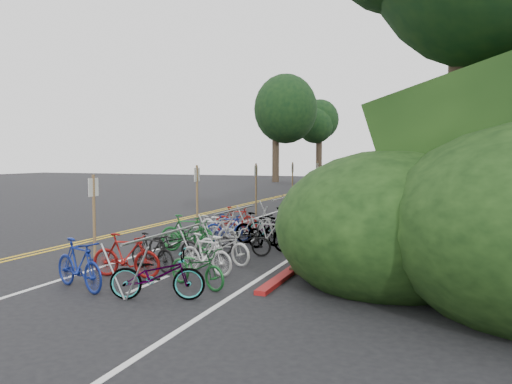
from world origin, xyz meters
TOP-DOWN VIEW (x-y plane):
  - ground at (0.00, 0.00)m, footprint 120.00×120.00m
  - road_markings at (0.63, 10.10)m, footprint 7.47×80.00m
  - red_curb at (5.70, 12.00)m, footprint 0.25×28.00m
  - tree_cluster at (9.76, 22.04)m, footprint 32.01×53.68m
  - bike_rack_front at (3.37, -1.76)m, footprint 1.12×3.19m
  - bike_racks_rest at (3.00, 13.00)m, footprint 1.14×23.00m
  - signpost_near at (0.12, -0.12)m, footprint 0.08×0.40m
  - signposts_rest at (0.60, 14.00)m, footprint 0.08×18.40m
  - bike_front at (1.80, 2.06)m, footprint 0.71×1.78m
  - bike_valet at (3.03, 1.33)m, footprint 3.53×10.51m

SIDE VIEW (x-z plane):
  - ground at x=0.00m, z-range 0.00..0.00m
  - road_markings at x=0.63m, z-range 0.00..0.01m
  - red_curb at x=5.70m, z-range 0.00..0.10m
  - bike_valet at x=3.03m, z-range -0.06..1.02m
  - bike_front at x=1.80m, z-range 0.00..1.04m
  - bike_rack_front at x=3.37m, z-range 0.27..1.40m
  - bike_racks_rest at x=3.00m, z-range 0.27..1.44m
  - signpost_near at x=0.12m, z-range 0.17..2.49m
  - signposts_rest at x=0.60m, z-range 0.18..2.68m
  - tree_cluster at x=9.76m, z-range 2.21..19.81m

